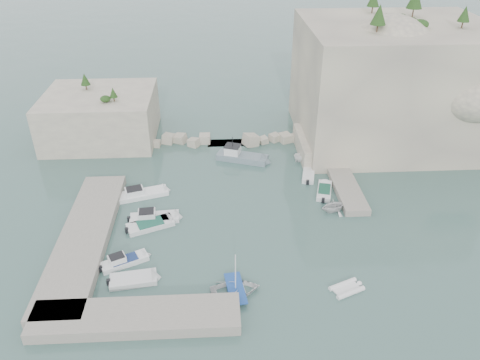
{
  "coord_description": "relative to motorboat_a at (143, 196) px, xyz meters",
  "views": [
    {
      "loc": [
        -2.55,
        -41.41,
        31.53
      ],
      "look_at": [
        0.0,
        6.0,
        3.0
      ],
      "focal_mm": 35.0,
      "sensor_mm": 36.0,
      "label": 1
    }
  ],
  "objects": [
    {
      "name": "motorboat_c",
      "position": [
        1.68,
        -6.46,
        0.0
      ],
      "size": [
        6.0,
        4.04,
        0.7
      ],
      "primitive_type": null,
      "rotation": [
        0.0,
        0.0,
        0.39
      ],
      "color": "silver",
      "rests_on": "ground"
    },
    {
      "name": "tender_east_c",
      "position": [
        21.39,
        3.7,
        0.0
      ],
      "size": [
        2.53,
        4.87,
        0.7
      ],
      "primitive_type": null,
      "rotation": [
        0.0,
        0.0,
        1.34
      ],
      "color": "silver",
      "rests_on": "ground"
    },
    {
      "name": "breakwater",
      "position": [
        10.99,
        14.21,
        0.7
      ],
      "size": [
        28.0,
        3.0,
        1.4
      ],
      "primitive_type": "cube",
      "color": "beige",
      "rests_on": "ground"
    },
    {
      "name": "vegetation",
      "position": [
        29.82,
        16.61,
        17.93
      ],
      "size": [
        53.48,
        13.88,
        13.4
      ],
      "color": "#1E4219",
      "rests_on": "ground"
    },
    {
      "name": "outcrop_west",
      "position": [
        -8.01,
        17.21,
        3.5
      ],
      "size": [
        16.0,
        14.0,
        7.0
      ],
      "primitive_type": "cube",
      "color": "beige",
      "rests_on": "ground"
    },
    {
      "name": "work_boat",
      "position": [
        12.86,
        8.62,
        0.0
      ],
      "size": [
        8.12,
        4.75,
        2.2
      ],
      "primitive_type": null,
      "rotation": [
        0.0,
        0.0,
        -0.34
      ],
      "color": "slate",
      "rests_on": "ground"
    },
    {
      "name": "tender_east_d",
      "position": [
        21.96,
        7.69,
        0.0
      ],
      "size": [
        3.89,
        1.46,
        1.5
      ],
      "primitive_type": "imported",
      "rotation": [
        0.0,
        0.0,
        1.57
      ],
      "color": "white",
      "rests_on": "ground"
    },
    {
      "name": "tender_east_b",
      "position": [
        22.62,
        -0.47,
        0.0
      ],
      "size": [
        2.92,
        5.19,
        0.7
      ],
      "primitive_type": null,
      "rotation": [
        0.0,
        0.0,
        1.3
      ],
      "color": "silver",
      "rests_on": "ground"
    },
    {
      "name": "tender_east_a",
      "position": [
        22.89,
        -4.47,
        0.0
      ],
      "size": [
        4.05,
        3.76,
        1.75
      ],
      "primitive_type": "imported",
      "rotation": [
        0.0,
        0.0,
        1.89
      ],
      "color": "silver",
      "rests_on": "ground"
    },
    {
      "name": "inflatable_dinghy",
      "position": [
        21.19,
        -17.43,
        0.0
      ],
      "size": [
        3.65,
        2.76,
        0.44
      ],
      "primitive_type": null,
      "rotation": [
        0.0,
        0.0,
        0.4
      ],
      "color": "white",
      "rests_on": "ground"
    },
    {
      "name": "ground",
      "position": [
        11.99,
        -7.79,
        0.0
      ],
      "size": [
        400.0,
        400.0,
        0.0
      ],
      "primitive_type": "plane",
      "color": "#42645D",
      "rests_on": "ground"
    },
    {
      "name": "motorboat_b",
      "position": [
        2.01,
        -5.14,
        0.0
      ],
      "size": [
        6.22,
        2.46,
        1.4
      ],
      "primitive_type": null,
      "rotation": [
        0.0,
        0.0,
        0.08
      ],
      "color": "silver",
      "rests_on": "ground"
    },
    {
      "name": "motorboat_a",
      "position": [
        0.0,
        0.0,
        0.0
      ],
      "size": [
        7.11,
        3.92,
        1.4
      ],
      "primitive_type": null,
      "rotation": [
        0.0,
        0.0,
        0.3
      ],
      "color": "white",
      "rests_on": "ground"
    },
    {
      "name": "cliff_terrace",
      "position": [
        24.99,
        10.21,
        1.25
      ],
      "size": [
        8.0,
        10.0,
        2.5
      ],
      "primitive_type": "cube",
      "color": "beige",
      "rests_on": "ground"
    },
    {
      "name": "quay_south",
      "position": [
        1.99,
        -20.29,
        0.55
      ],
      "size": [
        18.0,
        4.0,
        1.1
      ],
      "primitive_type": "cube",
      "color": "#9E9689",
      "rests_on": "ground"
    },
    {
      "name": "cliff_east",
      "position": [
        34.99,
        15.21,
        8.5
      ],
      "size": [
        26.0,
        22.0,
        17.0
      ],
      "primitive_type": "cube",
      "color": "beige",
      "rests_on": "ground"
    },
    {
      "name": "motorboat_e",
      "position": [
        1.01,
        -15.22,
        0.0
      ],
      "size": [
        5.11,
        2.66,
        0.7
      ],
      "primitive_type": null,
      "rotation": [
        0.0,
        0.0,
        0.14
      ],
      "color": "silver",
      "rests_on": "ground"
    },
    {
      "name": "ledge_east",
      "position": [
        25.49,
        2.21,
        0.4
      ],
      "size": [
        3.0,
        16.0,
        0.8
      ],
      "primitive_type": "cube",
      "color": "#9E9689",
      "rests_on": "ground"
    },
    {
      "name": "quay_west",
      "position": [
        -5.01,
        -8.79,
        0.55
      ],
      "size": [
        5.0,
        24.0,
        1.1
      ],
      "primitive_type": "cube",
      "color": "#9E9689",
      "rests_on": "ground"
    },
    {
      "name": "motorboat_d",
      "position": [
        -0.22,
        -12.57,
        0.0
      ],
      "size": [
        5.3,
        3.63,
        1.4
      ],
      "primitive_type": null,
      "rotation": [
        0.0,
        0.0,
        0.45
      ],
      "color": "white",
      "rests_on": "ground"
    },
    {
      "name": "rowboat_mast",
      "position": [
        10.75,
        -17.16,
        2.58
      ],
      "size": [
        0.1,
        0.1,
        4.2
      ],
      "primitive_type": "cylinder",
      "color": "white",
      "rests_on": "rowboat"
    },
    {
      "name": "rowboat",
      "position": [
        10.75,
        -17.16,
        0.0
      ],
      "size": [
        5.07,
        3.93,
        0.97
      ],
      "primitive_type": "imported",
      "rotation": [
        0.0,
        0.0,
        1.71
      ],
      "color": "white",
      "rests_on": "ground"
    }
  ]
}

